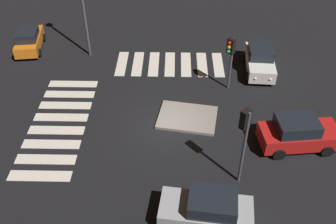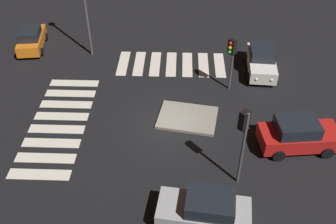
{
  "view_description": "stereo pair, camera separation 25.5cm",
  "coord_description": "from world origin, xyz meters",
  "px_view_note": "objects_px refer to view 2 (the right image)",
  "views": [
    {
      "loc": [
        -0.35,
        16.94,
        14.91
      ],
      "look_at": [
        0.0,
        0.0,
        1.0
      ],
      "focal_mm": 41.36,
      "sensor_mm": 36.0,
      "label": 1
    },
    {
      "loc": [
        -0.6,
        16.94,
        14.91
      ],
      "look_at": [
        0.0,
        0.0,
        1.0
      ],
      "focal_mm": 41.36,
      "sensor_mm": 36.0,
      "label": 2
    }
  ],
  "objects_px": {
    "traffic_light_south": "(232,52)",
    "traffic_light_west": "(243,130)",
    "car_red": "(298,135)",
    "car_orange": "(31,39)",
    "car_white": "(261,60)",
    "traffic_island": "(188,118)",
    "car_silver": "(205,211)"
  },
  "relations": [
    {
      "from": "traffic_island",
      "to": "car_silver",
      "type": "distance_m",
      "value": 7.29
    },
    {
      "from": "car_white",
      "to": "traffic_light_south",
      "type": "height_order",
      "value": "traffic_light_south"
    },
    {
      "from": "car_orange",
      "to": "car_white",
      "type": "xyz_separation_m",
      "value": [
        -16.74,
        2.54,
        0.07
      ]
    },
    {
      "from": "car_red",
      "to": "traffic_light_west",
      "type": "distance_m",
      "value": 4.91
    },
    {
      "from": "traffic_light_south",
      "to": "traffic_light_west",
      "type": "relative_size",
      "value": 0.84
    },
    {
      "from": "car_silver",
      "to": "car_white",
      "type": "xyz_separation_m",
      "value": [
        -4.34,
        -12.54,
        -0.0
      ]
    },
    {
      "from": "traffic_light_south",
      "to": "car_white",
      "type": "bearing_deg",
      "value": 178.15
    },
    {
      "from": "car_red",
      "to": "traffic_light_south",
      "type": "distance_m",
      "value": 6.46
    },
    {
      "from": "car_silver",
      "to": "car_red",
      "type": "xyz_separation_m",
      "value": [
        -5.16,
        -5.04,
        0.03
      ]
    },
    {
      "from": "car_orange",
      "to": "car_white",
      "type": "height_order",
      "value": "car_white"
    },
    {
      "from": "traffic_light_west",
      "to": "traffic_light_south",
      "type": "bearing_deg",
      "value": -43.15
    },
    {
      "from": "car_silver",
      "to": "traffic_light_west",
      "type": "relative_size",
      "value": 0.98
    },
    {
      "from": "car_red",
      "to": "car_orange",
      "type": "bearing_deg",
      "value": 143.9
    },
    {
      "from": "car_silver",
      "to": "car_white",
      "type": "bearing_deg",
      "value": -102.23
    },
    {
      "from": "car_white",
      "to": "traffic_light_west",
      "type": "height_order",
      "value": "traffic_light_west"
    },
    {
      "from": "car_red",
      "to": "traffic_light_west",
      "type": "relative_size",
      "value": 1.0
    },
    {
      "from": "traffic_island",
      "to": "car_orange",
      "type": "xyz_separation_m",
      "value": [
        11.69,
        -7.88,
        0.72
      ]
    },
    {
      "from": "car_white",
      "to": "traffic_light_west",
      "type": "bearing_deg",
      "value": -11.39
    },
    {
      "from": "traffic_light_west",
      "to": "car_silver",
      "type": "bearing_deg",
      "value": 106.3
    },
    {
      "from": "car_red",
      "to": "traffic_light_south",
      "type": "xyz_separation_m",
      "value": [
        3.26,
        -5.26,
        1.87
      ]
    },
    {
      "from": "car_red",
      "to": "car_white",
      "type": "xyz_separation_m",
      "value": [
        0.83,
        -7.5,
        -0.03
      ]
    },
    {
      "from": "car_orange",
      "to": "traffic_light_west",
      "type": "height_order",
      "value": "traffic_light_west"
    },
    {
      "from": "traffic_light_west",
      "to": "car_white",
      "type": "bearing_deg",
      "value": -56.39
    },
    {
      "from": "car_orange",
      "to": "traffic_light_south",
      "type": "xyz_separation_m",
      "value": [
        -14.31,
        4.79,
        1.97
      ]
    },
    {
      "from": "car_orange",
      "to": "car_red",
      "type": "distance_m",
      "value": 20.24
    },
    {
      "from": "car_white",
      "to": "traffic_light_south",
      "type": "distance_m",
      "value": 3.82
    },
    {
      "from": "traffic_island",
      "to": "car_white",
      "type": "xyz_separation_m",
      "value": [
        -5.06,
        -5.33,
        0.79
      ]
    },
    {
      "from": "car_silver",
      "to": "traffic_light_south",
      "type": "distance_m",
      "value": 10.64
    },
    {
      "from": "car_silver",
      "to": "car_red",
      "type": "distance_m",
      "value": 7.21
    },
    {
      "from": "traffic_island",
      "to": "car_silver",
      "type": "height_order",
      "value": "car_silver"
    },
    {
      "from": "traffic_light_west",
      "to": "car_orange",
      "type": "bearing_deg",
      "value": 7.11
    },
    {
      "from": "traffic_island",
      "to": "car_silver",
      "type": "bearing_deg",
      "value": 95.7
    }
  ]
}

